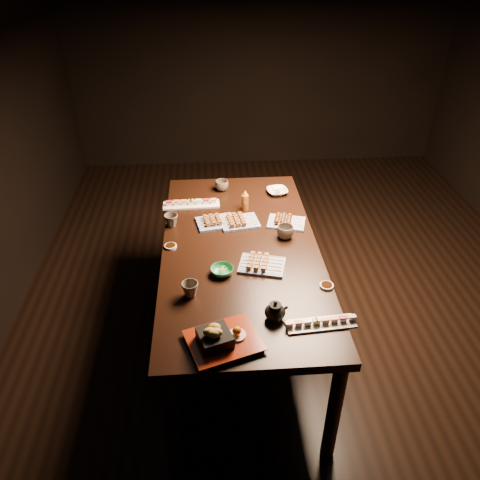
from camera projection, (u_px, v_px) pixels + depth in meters
name	position (u px, v px, depth m)	size (l,w,h in m)	color
ground	(295.00, 302.00, 3.43)	(5.00, 5.00, 0.00)	black
dining_table	(241.00, 297.00, 2.91)	(0.90, 1.80, 0.75)	black
sushi_platter_near	(321.00, 322.00, 2.17)	(0.33, 0.09, 0.04)	white
sushi_platter_far	(191.00, 203.00, 3.10)	(0.37, 0.10, 0.05)	white
yakitori_plate_center	(239.00, 219.00, 2.91)	(0.23, 0.17, 0.06)	#828EB6
yakitori_plate_right	(262.00, 262.00, 2.53)	(0.24, 0.18, 0.06)	#828EB6
yakitori_plate_left	(216.00, 219.00, 2.91)	(0.23, 0.17, 0.06)	#828EB6
tsukune_plate	(286.00, 220.00, 2.90)	(0.23, 0.16, 0.06)	#828EB6
edamame_bowl_green	(222.00, 271.00, 2.49)	(0.12, 0.12, 0.04)	#2E8D57
edamame_bowl_cream	(277.00, 191.00, 3.24)	(0.14, 0.14, 0.03)	beige
tempura_tray	(224.00, 334.00, 2.05)	(0.31, 0.25, 0.11)	black
teacup_near_left	(190.00, 289.00, 2.33)	(0.08, 0.08, 0.08)	#4D443B
teacup_mid_right	(285.00, 232.00, 2.77)	(0.10, 0.10, 0.08)	#4D443B
teacup_far_left	(171.00, 220.00, 2.88)	(0.08, 0.08, 0.08)	#4D443B
teacup_far_right	(222.00, 186.00, 3.27)	(0.09, 0.09, 0.07)	#4D443B
teapot	(275.00, 310.00, 2.19)	(0.12, 0.12, 0.10)	black
condiment_bottle	(245.00, 200.00, 3.03)	(0.05, 0.05, 0.14)	brown
sauce_dish_west	(171.00, 246.00, 2.70)	(0.07, 0.07, 0.01)	white
sauce_dish_east	(281.00, 218.00, 2.97)	(0.08, 0.08, 0.01)	white
sauce_dish_se	(327.00, 286.00, 2.41)	(0.07, 0.07, 0.01)	white
sauce_dish_nw	(178.00, 205.00, 3.10)	(0.07, 0.07, 0.01)	white
chopsticks_near	(225.00, 351.00, 2.04)	(0.22, 0.02, 0.01)	black
chopsticks_se	(332.00, 319.00, 2.20)	(0.20, 0.02, 0.01)	black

